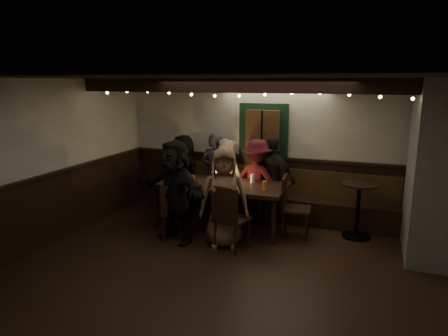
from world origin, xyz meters
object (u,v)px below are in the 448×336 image
at_px(dining_table, 220,187).
at_px(person_a, 184,173).
at_px(person_c, 226,178).
at_px(person_f, 175,191).
at_px(high_top, 358,203).
at_px(person_d, 257,180).
at_px(person_b, 216,173).
at_px(chair_near_right, 229,215).
at_px(person_e, 272,179).
at_px(chair_end, 291,203).
at_px(person_g, 224,198).
at_px(chair_near_left, 174,209).

xyz_separation_m(dining_table, person_a, (-1.04, 0.70, 0.01)).
bearing_deg(person_c, person_f, 95.75).
bearing_deg(high_top, person_d, 173.07).
bearing_deg(person_f, person_b, 108.16).
xyz_separation_m(chair_near_right, person_e, (0.26, 1.62, 0.21)).
distance_m(chair_end, person_b, 1.75).
distance_m(dining_table, chair_end, 1.25).
distance_m(chair_near_right, person_f, 0.98).
bearing_deg(high_top, person_g, -150.37).
bearing_deg(person_g, person_c, 89.68).
bearing_deg(person_d, chair_near_right, 102.59).
height_order(high_top, person_a, person_a).
relative_size(person_a, person_e, 0.97).
bearing_deg(high_top, person_e, 167.09).
bearing_deg(person_a, person_d, -160.61).
bearing_deg(chair_end, person_c, 158.26).
height_order(person_a, person_c, person_a).
xyz_separation_m(chair_end, person_c, (-1.36, 0.54, 0.18)).
relative_size(person_b, person_c, 1.06).
bearing_deg(person_b, person_d, 173.95).
xyz_separation_m(dining_table, person_d, (0.49, 0.64, 0.01)).
bearing_deg(chair_near_right, dining_table, 119.27).
bearing_deg(person_b, person_e, -177.42).
xyz_separation_m(person_a, person_e, (1.77, 0.08, 0.02)).
distance_m(high_top, person_b, 2.70).
xyz_separation_m(high_top, person_e, (-1.55, 0.36, 0.20)).
xyz_separation_m(person_c, person_d, (0.62, 0.00, 0.01)).
bearing_deg(person_c, person_e, -151.14).
distance_m(dining_table, person_a, 1.25).
relative_size(person_a, person_d, 1.00).
bearing_deg(person_b, person_f, 87.56).
bearing_deg(person_d, person_g, 96.83).
distance_m(chair_near_right, person_b, 1.82).
bearing_deg(person_b, chair_near_left, 86.39).
xyz_separation_m(person_f, person_g, (0.81, 0.07, -0.05)).
bearing_deg(chair_near_right, person_b, 118.16).
distance_m(person_d, person_g, 1.34).
relative_size(dining_table, person_c, 1.52).
bearing_deg(person_e, person_a, 17.81).
height_order(person_b, person_g, person_b).
bearing_deg(dining_table, person_g, -63.73).
xyz_separation_m(chair_near_left, person_g, (0.84, 0.06, 0.26)).
xyz_separation_m(person_a, person_b, (0.66, 0.05, 0.04)).
distance_m(person_d, person_e, 0.28).
bearing_deg(chair_end, person_d, 143.56).
bearing_deg(chair_end, person_e, 125.93).
height_order(high_top, person_f, person_f).
xyz_separation_m(high_top, person_d, (-1.80, 0.22, 0.18)).
bearing_deg(chair_near_right, person_a, 134.43).
xyz_separation_m(person_d, person_g, (-0.15, -1.33, 0.02)).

